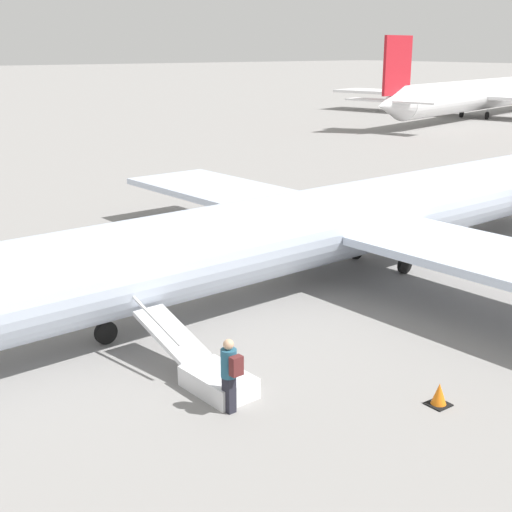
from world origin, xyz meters
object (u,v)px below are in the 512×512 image
boarding_stairs (208,371)px  airplane_taxiing_distant (488,93)px  airplane_main (350,219)px  passenger (230,371)px

boarding_stairs → airplane_taxiing_distant: bearing=-61.8°
airplane_main → airplane_taxiing_distant: bearing=-151.1°
airplane_taxiing_distant → passenger: size_ratio=28.07×
airplane_taxiing_distant → passenger: (63.88, 40.01, -1.62)m
airplane_taxiing_distant → passenger: airplane_taxiing_distant is taller
boarding_stairs → passenger: (0.30, 1.37, 0.63)m
passenger → airplane_main: bearing=-60.9°
boarding_stairs → passenger: size_ratio=2.34×
airplane_main → airplane_taxiing_distant: airplane_taxiing_distant is taller
airplane_main → passenger: 10.75m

